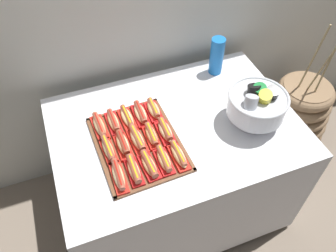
{
  "coord_description": "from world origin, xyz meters",
  "views": [
    {
      "loc": [
        -0.46,
        -1.08,
        2.12
      ],
      "look_at": [
        -0.04,
        -0.0,
        0.81
      ],
      "focal_mm": 35.8,
      "sensor_mm": 36.0,
      "label": 1
    }
  ],
  "objects_px": {
    "buffet_table": "(175,167)",
    "hot_dog_12": "(127,118)",
    "hot_dog_6": "(123,144)",
    "hot_dog_9": "(165,131)",
    "floor_vase": "(296,115)",
    "hot_dog_10": "(99,126)",
    "punch_bowl": "(257,104)",
    "cup_stack": "(217,56)",
    "hot_dog_3": "(164,160)",
    "hot_dog_4": "(179,155)",
    "hot_dog_14": "(154,110)",
    "hot_dog_1": "(134,170)",
    "hot_dog_13": "(141,114)",
    "hot_dog_2": "(149,165)",
    "serving_tray": "(138,144)",
    "hot_dog_5": "(108,149)",
    "hot_dog_7": "(137,140)",
    "hot_dog_11": "(113,122)",
    "hot_dog_8": "(152,136)",
    "hot_dog_0": "(118,176)"
  },
  "relations": [
    {
      "from": "buffet_table",
      "to": "hot_dog_12",
      "type": "xyz_separation_m",
      "value": [
        -0.23,
        0.12,
        0.41
      ]
    },
    {
      "from": "hot_dog_6",
      "to": "hot_dog_9",
      "type": "bearing_deg",
      "value": 2.11
    },
    {
      "from": "buffet_table",
      "to": "floor_vase",
      "type": "bearing_deg",
      "value": 10.73
    },
    {
      "from": "hot_dog_10",
      "to": "punch_bowl",
      "type": "height_order",
      "value": "punch_bowl"
    },
    {
      "from": "punch_bowl",
      "to": "cup_stack",
      "type": "relative_size",
      "value": 1.31
    },
    {
      "from": "hot_dog_3",
      "to": "hot_dog_4",
      "type": "xyz_separation_m",
      "value": [
        0.07,
        0.0,
        -0.0
      ]
    },
    {
      "from": "hot_dog_10",
      "to": "hot_dog_3",
      "type": "bearing_deg",
      "value": -53.6
    },
    {
      "from": "hot_dog_14",
      "to": "hot_dog_1",
      "type": "bearing_deg",
      "value": -122.18
    },
    {
      "from": "hot_dog_12",
      "to": "punch_bowl",
      "type": "distance_m",
      "value": 0.68
    },
    {
      "from": "hot_dog_13",
      "to": "floor_vase",
      "type": "bearing_deg",
      "value": 3.92
    },
    {
      "from": "hot_dog_2",
      "to": "punch_bowl",
      "type": "relative_size",
      "value": 0.55
    },
    {
      "from": "serving_tray",
      "to": "hot_dog_5",
      "type": "distance_m",
      "value": 0.15
    },
    {
      "from": "hot_dog_1",
      "to": "hot_dog_13",
      "type": "xyz_separation_m",
      "value": [
        0.14,
        0.34,
        -0.0
      ]
    },
    {
      "from": "hot_dog_2",
      "to": "hot_dog_9",
      "type": "bearing_deg",
      "value": 49.83
    },
    {
      "from": "buffet_table",
      "to": "hot_dog_7",
      "type": "height_order",
      "value": "hot_dog_7"
    },
    {
      "from": "buffet_table",
      "to": "cup_stack",
      "type": "height_order",
      "value": "cup_stack"
    },
    {
      "from": "cup_stack",
      "to": "hot_dog_12",
      "type": "bearing_deg",
      "value": -160.86
    },
    {
      "from": "hot_dog_3",
      "to": "hot_dog_11",
      "type": "relative_size",
      "value": 0.93
    },
    {
      "from": "hot_dog_3",
      "to": "hot_dog_5",
      "type": "height_order",
      "value": "hot_dog_3"
    },
    {
      "from": "hot_dog_5",
      "to": "hot_dog_6",
      "type": "distance_m",
      "value": 0.08
    },
    {
      "from": "hot_dog_10",
      "to": "cup_stack",
      "type": "distance_m",
      "value": 0.81
    },
    {
      "from": "hot_dog_9",
      "to": "hot_dog_10",
      "type": "xyz_separation_m",
      "value": [
        -0.31,
        0.15,
        -0.0
      ]
    },
    {
      "from": "hot_dog_5",
      "to": "hot_dog_8",
      "type": "bearing_deg",
      "value": 2.11
    },
    {
      "from": "buffet_table",
      "to": "hot_dog_6",
      "type": "height_order",
      "value": "hot_dog_6"
    },
    {
      "from": "floor_vase",
      "to": "hot_dog_3",
      "type": "bearing_deg",
      "value": -161.24
    },
    {
      "from": "hot_dog_13",
      "to": "cup_stack",
      "type": "distance_m",
      "value": 0.59
    },
    {
      "from": "hot_dog_2",
      "to": "hot_dog_10",
      "type": "relative_size",
      "value": 0.91
    },
    {
      "from": "hot_dog_1",
      "to": "buffet_table",
      "type": "bearing_deg",
      "value": 36.27
    },
    {
      "from": "cup_stack",
      "to": "hot_dog_7",
      "type": "bearing_deg",
      "value": -148.26
    },
    {
      "from": "hot_dog_7",
      "to": "hot_dog_12",
      "type": "relative_size",
      "value": 1.02
    },
    {
      "from": "floor_vase",
      "to": "hot_dog_10",
      "type": "relative_size",
      "value": 5.96
    },
    {
      "from": "buffet_table",
      "to": "hot_dog_13",
      "type": "bearing_deg",
      "value": 142.64
    },
    {
      "from": "serving_tray",
      "to": "hot_dog_5",
      "type": "relative_size",
      "value": 3.14
    },
    {
      "from": "hot_dog_12",
      "to": "hot_dog_11",
      "type": "bearing_deg",
      "value": -177.89
    },
    {
      "from": "buffet_table",
      "to": "hot_dog_10",
      "type": "bearing_deg",
      "value": 163.75
    },
    {
      "from": "hot_dog_2",
      "to": "punch_bowl",
      "type": "xyz_separation_m",
      "value": [
        0.61,
        0.1,
        0.1
      ]
    },
    {
      "from": "buffet_table",
      "to": "hot_dog_12",
      "type": "distance_m",
      "value": 0.49
    },
    {
      "from": "floor_vase",
      "to": "hot_dog_7",
      "type": "xyz_separation_m",
      "value": [
        -1.3,
        -0.25,
        0.56
      ]
    },
    {
      "from": "hot_dog_1",
      "to": "hot_dog_11",
      "type": "height_order",
      "value": "hot_dog_1"
    },
    {
      "from": "punch_bowl",
      "to": "hot_dog_14",
      "type": "bearing_deg",
      "value": 153.41
    },
    {
      "from": "hot_dog_12",
      "to": "floor_vase",
      "type": "bearing_deg",
      "value": 3.81
    },
    {
      "from": "serving_tray",
      "to": "cup_stack",
      "type": "bearing_deg",
      "value": 31.74
    },
    {
      "from": "hot_dog_9",
      "to": "buffet_table",
      "type": "bearing_deg",
      "value": 29.52
    },
    {
      "from": "hot_dog_13",
      "to": "hot_dog_14",
      "type": "bearing_deg",
      "value": 2.11
    },
    {
      "from": "hot_dog_3",
      "to": "hot_dog_12",
      "type": "distance_m",
      "value": 0.34
    },
    {
      "from": "hot_dog_11",
      "to": "hot_dog_10",
      "type": "bearing_deg",
      "value": -177.89
    },
    {
      "from": "hot_dog_0",
      "to": "hot_dog_2",
      "type": "relative_size",
      "value": 1.1
    },
    {
      "from": "hot_dog_5",
      "to": "hot_dog_7",
      "type": "bearing_deg",
      "value": 2.11
    },
    {
      "from": "hot_dog_0",
      "to": "hot_dog_6",
      "type": "distance_m",
      "value": 0.18
    },
    {
      "from": "hot_dog_2",
      "to": "hot_dog_11",
      "type": "relative_size",
      "value": 0.96
    }
  ]
}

